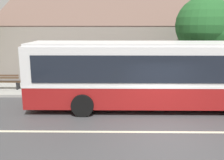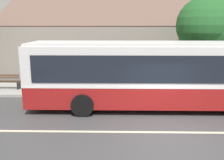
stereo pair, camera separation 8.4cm
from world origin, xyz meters
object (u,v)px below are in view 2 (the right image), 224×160
transit_bus (153,73)px  bench_by_building (7,82)px  bench_down_street (68,82)px  street_tree_primary (207,28)px

transit_bus → bench_by_building: bearing=161.3°
bench_by_building → bench_down_street: same height
transit_bus → street_tree_primary: size_ratio=2.09×
transit_bus → bench_down_street: bearing=148.3°
transit_bus → bench_down_street: transit_bus is taller
bench_by_building → bench_down_street: (3.68, 0.06, -0.01)m
bench_down_street → street_tree_primary: (8.41, 0.86, 3.23)m
bench_by_building → bench_down_street: size_ratio=1.12×
bench_by_building → street_tree_primary: size_ratio=0.31×
transit_bus → bench_by_building: transit_bus is taller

